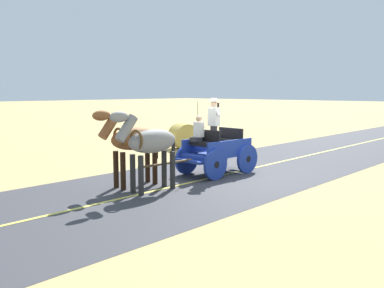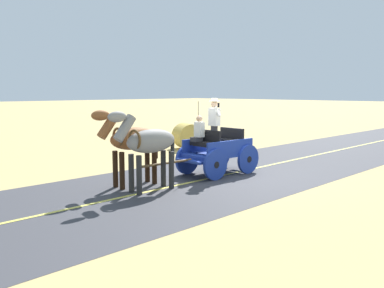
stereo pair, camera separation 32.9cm
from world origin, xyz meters
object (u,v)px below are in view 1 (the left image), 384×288
Objects in this scene: horse_off_side at (132,141)px; horse_drawn_carriage at (215,149)px; hay_bale at (184,136)px; horse_near_side at (149,143)px.

horse_drawn_carriage is at bearing -100.22° from horse_off_side.
horse_drawn_carriage is 2.04× the size of horse_off_side.
horse_off_side is 1.84× the size of hay_bale.
horse_near_side is 1.00× the size of horse_off_side.
horse_off_side reaches higher than hay_bale.
horse_drawn_carriage reaches higher than horse_near_side.
horse_near_side is 0.80m from horse_off_side.
horse_off_side is (0.54, 3.01, 0.51)m from horse_drawn_carriage.
horse_near_side is (-0.26, 3.04, 0.51)m from horse_drawn_carriage.
hay_bale is (4.39, -6.49, -0.72)m from horse_off_side.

